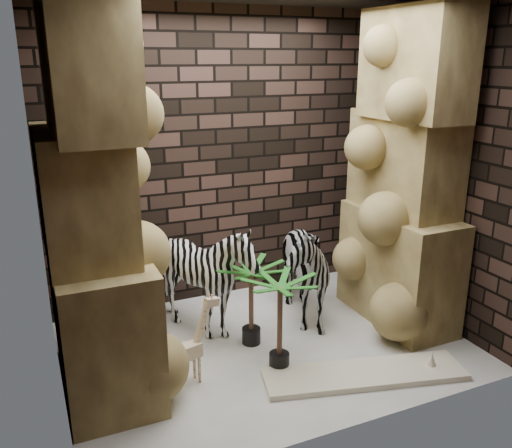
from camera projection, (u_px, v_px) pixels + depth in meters
name	position (u px, v px, depth m)	size (l,w,h in m)	color
floor	(267.00, 346.00, 4.86)	(3.50, 3.50, 0.00)	white
wall_back	(216.00, 159.00, 5.51)	(3.50, 3.50, 0.00)	black
wall_front	(353.00, 227.00, 3.32)	(3.50, 3.50, 0.00)	black
wall_left	(41.00, 208.00, 3.74)	(3.00, 3.00, 0.00)	black
wall_right	(434.00, 168.00, 5.09)	(3.00, 3.00, 0.00)	black
rock_pillar_left	(92.00, 203.00, 3.88)	(0.68, 1.30, 3.00)	tan
rock_pillar_right	(406.00, 171.00, 4.96)	(0.58, 1.25, 3.00)	tan
zebra_right	(295.00, 258.00, 5.22)	(0.58, 1.08, 1.28)	white
zebra_left	(206.00, 283.00, 4.95)	(0.92, 1.13, 1.03)	white
giraffe_toy	(185.00, 343.00, 4.18)	(0.38, 0.13, 0.75)	beige
palm_front	(251.00, 304.00, 4.80)	(0.36, 0.36, 0.79)	#166616
palm_back	(280.00, 324.00, 4.38)	(0.36, 0.36, 0.85)	#166616
surfboard	(364.00, 374.00, 4.39)	(1.66, 0.41, 0.05)	#FDF2CF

